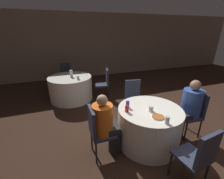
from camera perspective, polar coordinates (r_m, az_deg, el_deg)
ground_plane at (r=3.23m, az=15.04°, el=-19.39°), size 16.00×16.00×0.00m
wall_back at (r=7.18m, az=-7.50°, el=16.12°), size 16.00×0.06×2.80m
table_near at (r=3.04m, az=13.71°, el=-13.32°), size 1.18×1.18×0.75m
table_far at (r=4.91m, az=-15.37°, el=0.53°), size 1.32×1.32×0.75m
chair_near_west at (r=2.58m, az=-5.65°, el=-14.55°), size 0.41×0.40×0.95m
chair_near_south at (r=2.43m, az=30.26°, el=-20.67°), size 0.44×0.45×0.95m
chair_near_east at (r=3.50m, az=28.73°, el=-6.93°), size 0.43×0.43×0.95m
chair_near_north at (r=3.76m, az=8.09°, el=-2.34°), size 0.46×0.47×0.95m
chair_far_north at (r=5.87m, az=-17.10°, el=5.79°), size 0.42×0.43×0.95m
chair_far_east at (r=4.81m, az=-2.83°, el=3.30°), size 0.48×0.47×0.95m
person_orange_shirt at (r=2.60m, az=-2.04°, el=-13.40°), size 0.51×0.34×1.16m
person_blue_shirt at (r=3.37m, az=26.99°, el=-6.42°), size 0.53×0.38×1.21m
pizza_plate_near at (r=2.62m, az=17.19°, el=-9.96°), size 0.22×0.22×0.02m
soda_can_red at (r=2.65m, az=5.70°, el=-7.27°), size 0.07×0.07×0.12m
soda_can_blue at (r=2.80m, az=5.97°, el=-5.63°), size 0.07×0.07×0.12m
soda_can_silver at (r=2.48m, az=20.32°, el=-10.91°), size 0.07×0.07×0.12m
cup_near at (r=2.75m, az=14.65°, el=-7.03°), size 0.08×0.08×0.10m
bottle_far at (r=4.76m, az=-15.27°, el=5.89°), size 0.09×0.09×0.20m
cup_far at (r=4.48m, az=-12.81°, el=4.48°), size 0.08×0.08×0.10m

